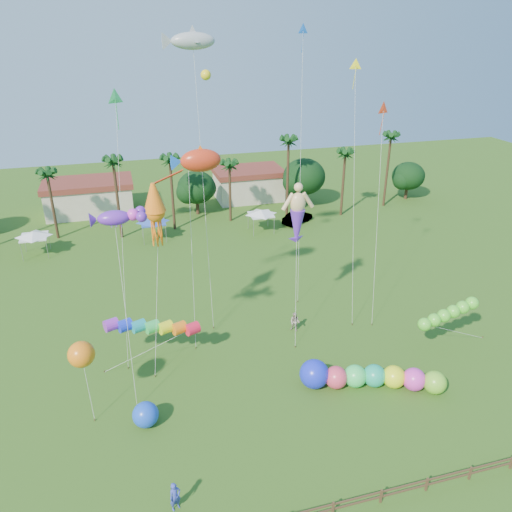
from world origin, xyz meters
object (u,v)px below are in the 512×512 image
object	(u,v)px
caterpillar_inflatable	(366,377)
blue_ball	(146,415)
car_b	(297,218)
spectator_b	(295,322)
spectator_a	(175,497)

from	to	relation	value
caterpillar_inflatable	blue_ball	world-z (taller)	caterpillar_inflatable
car_b	spectator_b	bearing A→B (deg)	126.63
car_b	spectator_a	bearing A→B (deg)	118.55
spectator_a	spectator_b	xyz separation A→B (m)	(12.72, 15.39, -0.02)
spectator_a	blue_ball	world-z (taller)	spectator_a
car_b	spectator_a	xyz separation A→B (m)	(-22.20, -40.74, 0.14)
spectator_b	caterpillar_inflatable	xyz separation A→B (m)	(2.61, -8.74, 0.02)
spectator_b	blue_ball	xyz separation A→B (m)	(-13.83, -8.24, -0.02)
car_b	spectator_b	size ratio (longest dim) A/B	2.65
caterpillar_inflatable	blue_ball	xyz separation A→B (m)	(-16.44, 0.49, -0.04)
spectator_a	blue_ball	bearing A→B (deg)	76.41
spectator_b	caterpillar_inflatable	size ratio (longest dim) A/B	0.17
blue_ball	spectator_a	bearing A→B (deg)	-81.16
spectator_b	spectator_a	bearing A→B (deg)	-88.81
spectator_a	blue_ball	distance (m)	7.23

